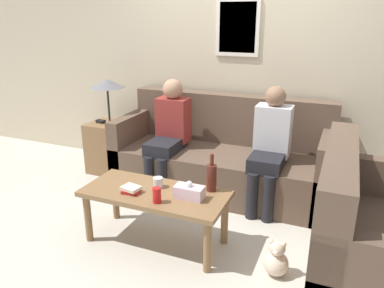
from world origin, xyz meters
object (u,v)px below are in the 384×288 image
object	(u,v)px
couch_main	(222,159)
couch_side	(374,246)
teddy_bear	(276,260)
coffee_table	(155,199)
wine_bottle	(211,177)
person_right	(270,144)
person_left	(169,130)
drinking_glass	(158,182)

from	to	relation	value
couch_main	couch_side	xyz separation A→B (m)	(1.47, -1.15, 0.00)
couch_main	teddy_bear	size ratio (longest dim) A/B	7.84
coffee_table	wine_bottle	bearing A→B (deg)	25.31
person_right	teddy_bear	distance (m)	1.20
person_left	drinking_glass	bearing A→B (deg)	-69.08
couch_side	person_right	distance (m)	1.35
wine_bottle	person_left	xyz separation A→B (m)	(-0.79, 0.83, 0.07)
drinking_glass	coffee_table	bearing A→B (deg)	-81.94
coffee_table	drinking_glass	xyz separation A→B (m)	(-0.01, 0.08, 0.11)
couch_main	person_left	distance (m)	0.66
couch_main	person_right	distance (m)	0.66
person_left	person_right	world-z (taller)	person_right
drinking_glass	couch_main	bearing A→B (deg)	80.68
person_left	person_right	distance (m)	1.09
wine_bottle	drinking_glass	distance (m)	0.45
wine_bottle	couch_side	bearing A→B (deg)	-6.11
couch_side	wine_bottle	xyz separation A→B (m)	(-1.23, 0.13, 0.25)
couch_main	person_left	size ratio (longest dim) A/B	1.91
drinking_glass	person_right	distance (m)	1.18
couch_side	person_left	bearing A→B (deg)	64.56
wine_bottle	teddy_bear	xyz separation A→B (m)	(0.60, -0.24, -0.46)
drinking_glass	teddy_bear	world-z (taller)	drinking_glass
drinking_glass	person_right	xyz separation A→B (m)	(0.73, 0.92, 0.14)
coffee_table	person_right	distance (m)	1.26
couch_main	drinking_glass	size ratio (longest dim) A/B	26.31
coffee_table	couch_side	bearing A→B (deg)	2.27
coffee_table	wine_bottle	size ratio (longest dim) A/B	3.76
couch_side	drinking_glass	bearing A→B (deg)	89.46
person_left	teddy_bear	world-z (taller)	person_left
person_left	person_right	size ratio (longest dim) A/B	1.00
person_left	coffee_table	bearing A→B (deg)	-70.03
couch_main	wine_bottle	world-z (taller)	couch_main
couch_main	wine_bottle	xyz separation A→B (m)	(0.24, -1.01, 0.25)
couch_side	couch_main	bearing A→B (deg)	52.06
couch_main	couch_side	bearing A→B (deg)	-37.94
couch_side	wine_bottle	bearing A→B (deg)	83.89
couch_main	wine_bottle	distance (m)	1.07
coffee_table	wine_bottle	distance (m)	0.50
wine_bottle	teddy_bear	bearing A→B (deg)	-21.61
drinking_glass	person_right	bearing A→B (deg)	51.50
coffee_table	wine_bottle	world-z (taller)	wine_bottle
drinking_glass	person_left	xyz separation A→B (m)	(-0.36, 0.94, 0.14)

